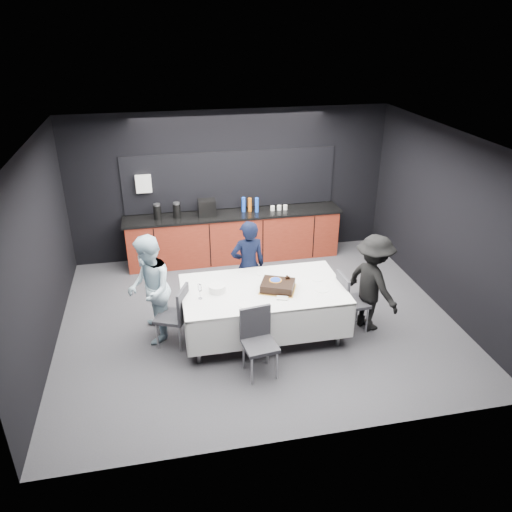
# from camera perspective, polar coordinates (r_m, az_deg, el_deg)

# --- Properties ---
(ground) EXTENTS (6.00, 6.00, 0.00)m
(ground) POSITION_cam_1_polar(r_m,az_deg,el_deg) (7.90, 0.15, -7.18)
(ground) COLOR #403F44
(ground) RESTS_ON ground
(room_shell) EXTENTS (6.04, 5.04, 2.82)m
(room_shell) POSITION_cam_1_polar(r_m,az_deg,el_deg) (7.05, 0.16, 5.56)
(room_shell) COLOR white
(room_shell) RESTS_ON ground
(kitchenette) EXTENTS (4.10, 0.64, 2.05)m
(kitchenette) POSITION_cam_1_polar(r_m,az_deg,el_deg) (9.57, -2.64, 2.70)
(kitchenette) COLOR maroon
(kitchenette) RESTS_ON ground
(party_table) EXTENTS (2.32, 1.32, 0.78)m
(party_table) POSITION_cam_1_polar(r_m,az_deg,el_deg) (7.23, 0.80, -4.62)
(party_table) COLOR #99999E
(party_table) RESTS_ON ground
(cake_assembly) EXTENTS (0.61, 0.56, 0.16)m
(cake_assembly) POSITION_cam_1_polar(r_m,az_deg,el_deg) (7.09, 2.50, -3.41)
(cake_assembly) COLOR gold
(cake_assembly) RESTS_ON party_table
(plate_stack) EXTENTS (0.24, 0.24, 0.10)m
(plate_stack) POSITION_cam_1_polar(r_m,az_deg,el_deg) (7.06, -4.47, -3.70)
(plate_stack) COLOR white
(plate_stack) RESTS_ON party_table
(loose_plate_near) EXTENTS (0.19, 0.19, 0.01)m
(loose_plate_near) POSITION_cam_1_polar(r_m,az_deg,el_deg) (6.75, -1.27, -5.59)
(loose_plate_near) COLOR white
(loose_plate_near) RESTS_ON party_table
(loose_plate_right_a) EXTENTS (0.18, 0.18, 0.01)m
(loose_plate_right_a) POSITION_cam_1_polar(r_m,az_deg,el_deg) (7.44, 7.03, -2.59)
(loose_plate_right_a) COLOR white
(loose_plate_right_a) RESTS_ON party_table
(loose_plate_right_b) EXTENTS (0.19, 0.19, 0.01)m
(loose_plate_right_b) POSITION_cam_1_polar(r_m,az_deg,el_deg) (7.17, 7.53, -3.83)
(loose_plate_right_b) COLOR white
(loose_plate_right_b) RESTS_ON party_table
(loose_plate_far) EXTENTS (0.20, 0.20, 0.01)m
(loose_plate_far) POSITION_cam_1_polar(r_m,az_deg,el_deg) (7.55, 0.77, -1.94)
(loose_plate_far) COLOR white
(loose_plate_far) RESTS_ON party_table
(fork_pile) EXTENTS (0.18, 0.15, 0.02)m
(fork_pile) POSITION_cam_1_polar(r_m,az_deg,el_deg) (6.89, 3.02, -4.84)
(fork_pile) COLOR white
(fork_pile) RESTS_ON party_table
(champagne_flute) EXTENTS (0.06, 0.06, 0.22)m
(champagne_flute) POSITION_cam_1_polar(r_m,az_deg,el_deg) (6.86, -6.46, -3.71)
(champagne_flute) COLOR white
(champagne_flute) RESTS_ON party_table
(chair_left) EXTENTS (0.55, 0.55, 0.92)m
(chair_left) POSITION_cam_1_polar(r_m,az_deg,el_deg) (7.14, -9.08, -6.37)
(chair_left) COLOR #2E2E33
(chair_left) RESTS_ON ground
(chair_right) EXTENTS (0.44, 0.44, 0.92)m
(chair_right) POSITION_cam_1_polar(r_m,az_deg,el_deg) (7.51, 10.51, -4.75)
(chair_right) COLOR #2E2E33
(chair_right) RESTS_ON ground
(chair_near) EXTENTS (0.47, 0.47, 0.92)m
(chair_near) POSITION_cam_1_polar(r_m,az_deg,el_deg) (6.57, 0.22, -9.21)
(chair_near) COLOR #2E2E33
(chair_near) RESTS_ON ground
(person_center) EXTENTS (0.58, 0.41, 1.51)m
(person_center) POSITION_cam_1_polar(r_m,az_deg,el_deg) (7.81, -0.90, -1.16)
(person_center) COLOR black
(person_center) RESTS_ON ground
(person_left) EXTENTS (0.63, 0.80, 1.61)m
(person_left) POSITION_cam_1_polar(r_m,az_deg,el_deg) (7.22, -12.09, -3.78)
(person_left) COLOR silver
(person_left) RESTS_ON ground
(person_right) EXTENTS (0.85, 1.10, 1.51)m
(person_right) POSITION_cam_1_polar(r_m,az_deg,el_deg) (7.53, 13.19, -3.04)
(person_right) COLOR black
(person_right) RESTS_ON ground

